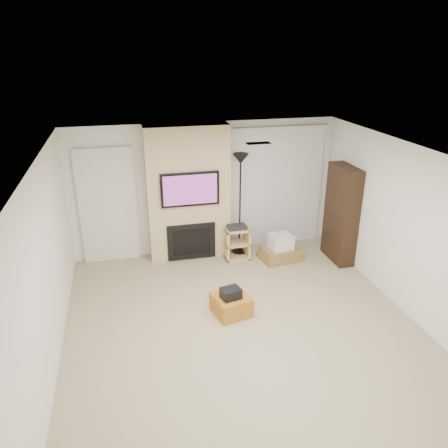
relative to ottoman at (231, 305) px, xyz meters
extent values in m
cube|color=tan|center=(0.07, -0.43, -0.15)|extent=(5.00, 5.50, 0.00)
cube|color=white|center=(0.07, -0.43, 2.35)|extent=(5.00, 5.50, 0.00)
cube|color=white|center=(0.07, 2.32, 1.10)|extent=(5.00, 0.00, 2.50)
cube|color=white|center=(0.07, -3.18, 1.10)|extent=(5.00, 0.00, 2.50)
cube|color=white|center=(-2.43, -0.43, 1.10)|extent=(0.00, 5.50, 2.50)
cube|color=white|center=(2.57, -0.43, 1.10)|extent=(0.00, 5.50, 2.50)
cube|color=silver|center=(0.47, 0.37, 2.35)|extent=(0.35, 0.18, 0.01)
cube|color=#A96920|center=(0.00, 0.00, 0.00)|extent=(0.60, 0.60, 0.30)
cube|color=black|center=(-0.02, -0.05, 0.23)|extent=(0.32, 0.28, 0.16)
cube|color=#D0B081|center=(-0.28, 2.12, 1.10)|extent=(1.50, 0.40, 2.50)
cube|color=black|center=(-0.28, 1.89, 1.25)|extent=(1.05, 0.06, 0.62)
cube|color=#622564|center=(-0.28, 1.85, 1.25)|extent=(0.96, 0.00, 0.54)
cube|color=black|center=(-0.28, 1.91, 0.22)|extent=(0.90, 0.04, 0.70)
cube|color=black|center=(-0.28, 1.89, 0.22)|extent=(0.70, 0.02, 0.50)
cube|color=silver|center=(-1.73, 2.28, 0.92)|extent=(1.02, 0.08, 2.14)
cube|color=beige|center=(-1.73, 2.29, 0.87)|extent=(0.90, 0.05, 2.05)
cylinder|color=silver|center=(-1.39, 2.24, 0.85)|extent=(0.07, 0.06, 0.07)
cube|color=silver|center=(1.47, 2.26, 2.18)|extent=(1.98, 0.10, 0.08)
cube|color=white|center=(1.47, 2.27, 0.99)|extent=(1.90, 0.03, 2.29)
cylinder|color=black|center=(0.67, 1.97, -0.13)|extent=(0.29, 0.29, 0.03)
cylinder|color=black|center=(0.67, 1.97, 0.79)|extent=(0.03, 0.03, 1.83)
cone|color=black|center=(0.67, 1.97, 1.73)|extent=(0.29, 0.29, 0.19)
cube|color=#DBBE73|center=(0.36, 1.80, 0.15)|extent=(0.04, 0.38, 0.60)
cube|color=#DBBE73|center=(0.77, 1.80, 0.15)|extent=(0.04, 0.38, 0.60)
cube|color=#DBBE73|center=(0.57, 1.80, -0.14)|extent=(0.45, 0.38, 0.03)
cube|color=#DBBE73|center=(0.57, 1.80, 0.15)|extent=(0.45, 0.38, 0.03)
cube|color=#DBBE73|center=(0.57, 1.80, 0.43)|extent=(0.45, 0.38, 0.03)
cube|color=black|center=(0.57, 1.80, 0.48)|extent=(0.35, 0.25, 0.06)
cube|color=olive|center=(1.35, 1.54, -0.11)|extent=(0.81, 0.66, 0.08)
cube|color=olive|center=(1.35, 1.54, -0.03)|extent=(0.77, 0.61, 0.07)
cube|color=olive|center=(1.35, 1.54, 0.04)|extent=(0.73, 0.57, 0.07)
cube|color=silver|center=(1.35, 1.54, 0.21)|extent=(0.45, 0.41, 0.27)
cube|color=black|center=(2.41, 1.31, 0.75)|extent=(0.30, 0.80, 1.80)
cube|color=black|center=(2.39, 1.31, 0.30)|extent=(0.26, 0.72, 0.02)
cube|color=black|center=(2.39, 1.31, 0.75)|extent=(0.26, 0.72, 0.02)
cube|color=black|center=(2.39, 1.31, 1.20)|extent=(0.26, 0.72, 0.02)
camera|label=1|loc=(-1.42, -5.42, 3.64)|focal=35.00mm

